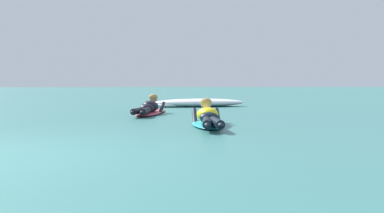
# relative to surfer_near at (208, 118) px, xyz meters

# --- Properties ---
(ground_plane) EXTENTS (120.00, 120.00, 0.00)m
(ground_plane) POSITION_rel_surfer_near_xyz_m (-2.85, 6.70, -0.14)
(ground_plane) COLOR #387A75
(surfer_near) EXTENTS (0.74, 2.64, 0.55)m
(surfer_near) POSITION_rel_surfer_near_xyz_m (0.00, 0.00, 0.00)
(surfer_near) COLOR #2DB2D1
(surfer_near) RESTS_ON ground
(surfer_far) EXTENTS (1.04, 2.62, 0.54)m
(surfer_far) POSITION_rel_surfer_near_xyz_m (-0.96, 3.20, -0.00)
(surfer_far) COLOR #E54C66
(surfer_far) RESTS_ON ground
(whitewater_back) EXTENTS (3.09, 1.27, 0.26)m
(whitewater_back) POSITION_rel_surfer_near_xyz_m (0.75, 6.79, -0.02)
(whitewater_back) COLOR white
(whitewater_back) RESTS_ON ground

